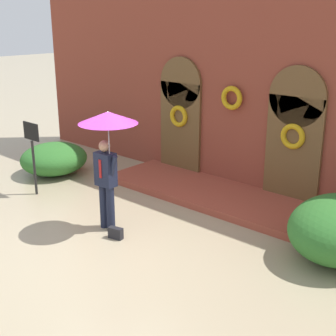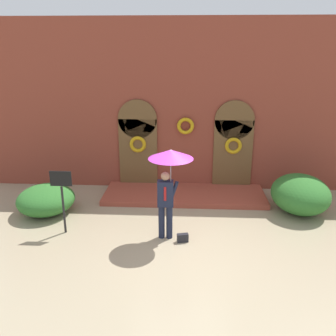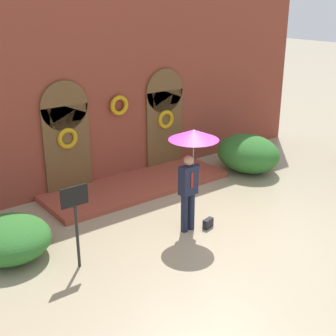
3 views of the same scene
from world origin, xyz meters
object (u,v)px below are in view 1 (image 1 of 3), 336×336
person_with_umbrella (107,135)px  handbag (116,233)px  sign_post (32,147)px  shrub_left (54,159)px

person_with_umbrella → handbag: person_with_umbrella is taller
person_with_umbrella → sign_post: person_with_umbrella is taller
handbag → shrub_left: size_ratio=0.16×
handbag → person_with_umbrella: bearing=136.4°
handbag → sign_post: sign_post is taller
handbag → shrub_left: shrub_left is taller
sign_post → shrub_left: 1.69m
handbag → shrub_left: 4.35m
person_with_umbrella → shrub_left: size_ratio=1.34×
handbag → shrub_left: bearing=145.6°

